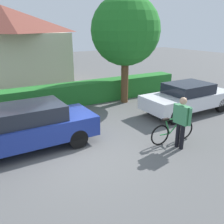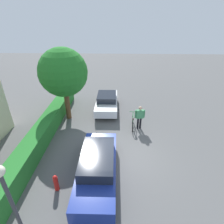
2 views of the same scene
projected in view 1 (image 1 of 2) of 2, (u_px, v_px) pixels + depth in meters
ground_plane at (81, 155)px, 7.19m from camera, size 60.00×60.00×0.00m
hedge_row at (38, 99)px, 10.90m from camera, size 15.00×0.90×1.03m
house_distant at (6, 47)px, 14.61m from camera, size 6.49×6.11×4.75m
parked_car_near at (20, 128)px, 7.24m from camera, size 4.54×1.67×1.39m
parked_car_far at (187, 97)px, 10.54m from camera, size 4.10×1.66×1.30m
bicycle at (173, 131)px, 7.88m from camera, size 1.66×0.50×0.95m
person_rider at (182, 119)px, 7.31m from camera, size 0.24×0.66×1.62m
tree_kerbside at (126, 31)px, 11.17m from camera, size 3.18×3.18×4.99m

